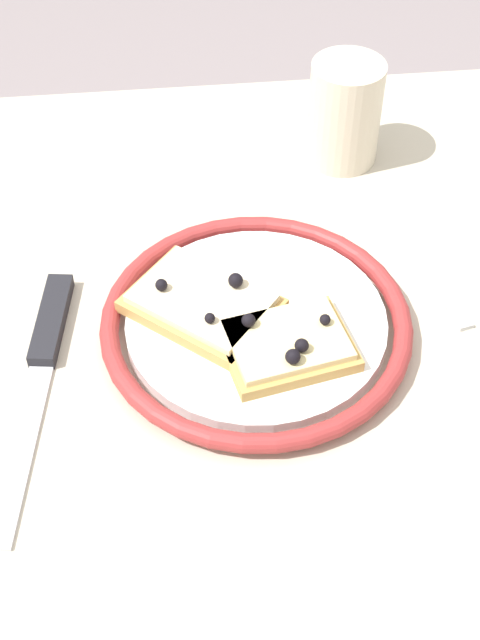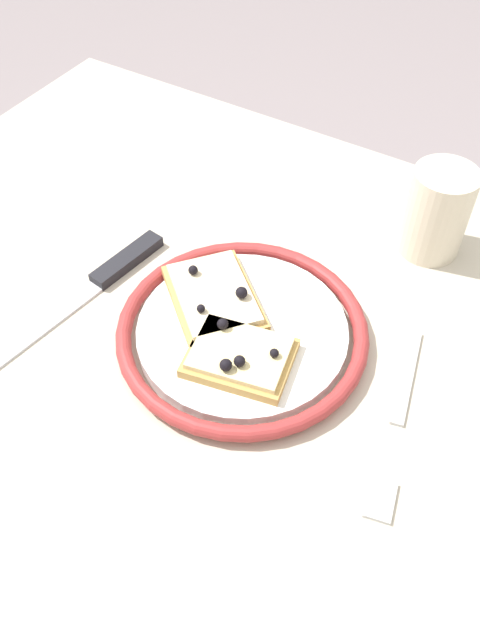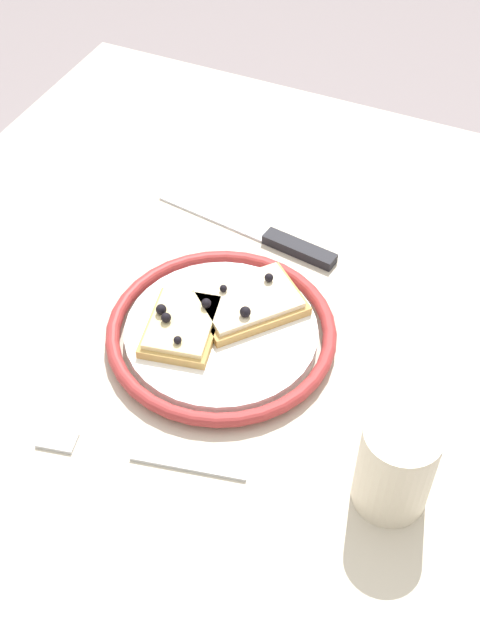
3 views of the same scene
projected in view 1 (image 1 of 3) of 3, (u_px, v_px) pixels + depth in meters
The scene contains 7 objects.
dining_table at pixel (283, 446), 0.73m from camera, with size 1.00×0.78×0.72m.
plate at pixel (256, 324), 0.68m from camera, with size 0.24×0.24×0.02m.
pizza_slice_near at pixel (293, 344), 0.65m from camera, with size 0.11×0.09×0.03m.
pizza_slice_far at pixel (202, 303), 0.68m from camera, with size 0.13×0.13×0.03m.
knife at pixel (44, 353), 0.67m from camera, with size 0.05×0.24×0.01m.
fork at pixel (463, 322), 0.69m from camera, with size 0.06×0.20×0.00m.
cup at pixel (345, 113), 0.80m from camera, with size 0.07×0.07×0.10m, color beige.
Camera 1 is at (0.08, 0.41, 1.23)m, focal length 49.51 mm.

